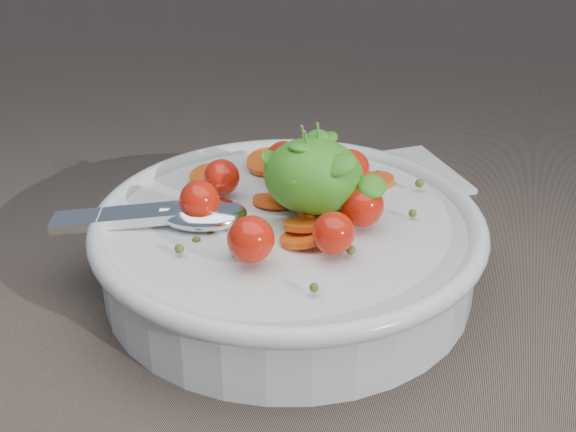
# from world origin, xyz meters

# --- Properties ---
(ground) EXTENTS (6.00, 6.00, 0.00)m
(ground) POSITION_xyz_m (0.00, 0.00, 0.00)
(ground) COLOR brown
(ground) RESTS_ON ground
(bowl) EXTENTS (0.33, 0.31, 0.13)m
(bowl) POSITION_xyz_m (-0.01, -0.01, 0.04)
(bowl) COLOR silver
(bowl) RESTS_ON ground
(napkin) EXTENTS (0.18, 0.18, 0.01)m
(napkin) POSITION_xyz_m (0.04, 0.20, 0.00)
(napkin) COLOR white
(napkin) RESTS_ON ground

